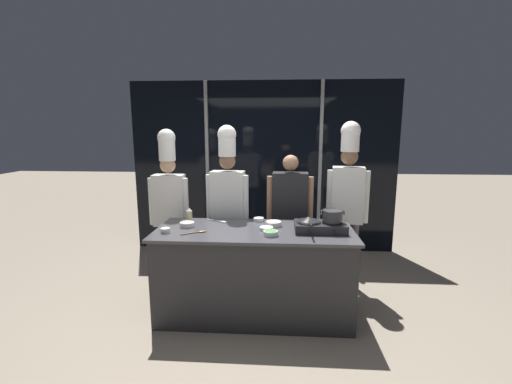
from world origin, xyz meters
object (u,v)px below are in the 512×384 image
Objects in this scene: frying_pan at (309,219)px; prep_bowl_garlic at (259,219)px; prep_bowl_bean_sprouts at (274,223)px; prep_bowl_rice at (266,228)px; portable_stove at (320,227)px; squeeze_bottle_oil at (189,215)px; prep_bowl_scallions at (271,233)px; serving_spoon_solid at (199,232)px; chef_sous at (228,194)px; stock_pot at (333,216)px; prep_bowl_shrimp at (187,224)px; serving_spoon_slotted at (221,221)px; prep_bowl_noodles at (165,230)px; person_guest at (290,208)px; chef_head at (169,195)px; chef_line at (348,189)px.

frying_pan reaches higher than prep_bowl_garlic.
prep_bowl_rice is at bearing -116.16° from prep_bowl_bean_sprouts.
prep_bowl_bean_sprouts is at bearing 160.78° from portable_stove.
squeeze_bottle_oil is 1.06m from prep_bowl_scallions.
serving_spoon_solid is 0.80m from chef_sous.
stock_pot is 1.52m from prep_bowl_shrimp.
serving_spoon_solid is (0.21, -0.44, -0.06)m from squeeze_bottle_oil.
serving_spoon_slotted is (-0.57, 0.46, -0.02)m from prep_bowl_scallions.
squeeze_bottle_oil is at bearing 42.54° from chef_sous.
prep_bowl_garlic is at bearing 8.90° from serving_spoon_slotted.
chef_sous is at bearing 75.71° from serving_spoon_solid.
chef_sous is (0.36, 0.54, 0.23)m from prep_bowl_shrimp.
squeeze_bottle_oil is 0.62× the size of serving_spoon_solid.
portable_stove reaches higher than prep_bowl_noodles.
prep_bowl_rice is 0.85m from prep_bowl_shrimp.
prep_bowl_bean_sprouts is at bearing 146.40° from chef_sous.
portable_stove is 2.22× the size of stock_pot.
chef_sous is 0.78m from person_guest.
stock_pot is (0.12, 0.00, 0.12)m from portable_stove.
prep_bowl_bean_sprouts is 1.45× the size of prep_bowl_garlic.
chef_head reaches higher than person_guest.
person_guest reaches higher than serving_spoon_solid.
prep_bowl_bean_sprouts is 0.08× the size of chef_line.
chef_head is at bearing 125.16° from serving_spoon_solid.
prep_bowl_shrimp is 0.72m from chef_head.
prep_bowl_scallions is at bearing -94.17° from prep_bowl_bean_sprouts.
squeeze_bottle_oil is 0.94m from prep_bowl_rice.
portable_stove is 3.43× the size of squeeze_bottle_oil.
prep_bowl_bean_sprouts is at bearing -9.30° from squeeze_bottle_oil.
prep_bowl_garlic is 0.43m from serving_spoon_slotted.
prep_bowl_bean_sprouts is (-0.48, 0.17, -0.02)m from portable_stove.
serving_spoon_solid is (-0.15, -0.40, -0.00)m from serving_spoon_slotted.
chef_line reaches higher than squeeze_bottle_oil.
chef_head is at bearing 160.70° from stock_pot.
prep_bowl_scallions is at bearing -15.64° from prep_bowl_shrimp.
serving_spoon_solid is at bearing -175.13° from stock_pot.
chef_sous reaches higher than portable_stove.
person_guest is at bearing 42.17° from serving_spoon_solid.
chef_sous reaches higher than prep_bowl_bean_sprouts.
prep_bowl_bean_sprouts reaches higher than prep_bowl_scallions.
prep_bowl_shrimp is (-1.39, 0.08, -0.02)m from portable_stove.
prep_bowl_scallions is at bearing 147.39° from chef_head.
squeeze_bottle_oil reaches higher than serving_spoon_solid.
portable_stove is 0.53m from prep_bowl_scallions.
chef_line is (0.53, 0.73, 0.19)m from frying_pan.
chef_line is at bearing 27.39° from serving_spoon_solid.
prep_bowl_bean_sprouts reaches higher than prep_bowl_garlic.
prep_bowl_scallions is 0.98m from chef_sous.
prep_bowl_bean_sprouts is 0.16m from prep_bowl_rice.
prep_bowl_rice is (-0.43, 0.02, -0.11)m from frying_pan.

